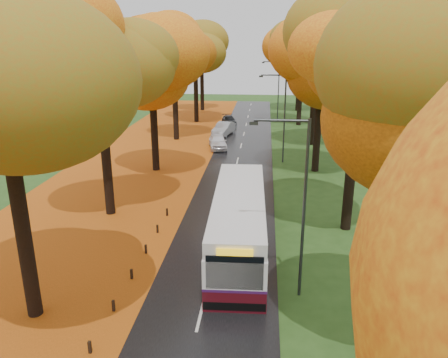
# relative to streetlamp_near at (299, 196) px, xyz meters

# --- Properties ---
(road) EXTENTS (6.50, 90.00, 0.04)m
(road) POSITION_rel_streetlamp_near_xyz_m (-3.95, 17.00, -4.69)
(road) COLOR black
(road) RESTS_ON ground
(centre_line) EXTENTS (0.12, 90.00, 0.01)m
(centre_line) POSITION_rel_streetlamp_near_xyz_m (-3.95, 17.00, -4.67)
(centre_line) COLOR silver
(centre_line) RESTS_ON road
(leaf_verge) EXTENTS (12.00, 90.00, 0.02)m
(leaf_verge) POSITION_rel_streetlamp_near_xyz_m (-12.95, 17.00, -4.70)
(leaf_verge) COLOR #893F0C
(leaf_verge) RESTS_ON ground
(leaf_drift) EXTENTS (0.90, 90.00, 0.01)m
(leaf_drift) POSITION_rel_streetlamp_near_xyz_m (-7.00, 17.00, -4.67)
(leaf_drift) COLOR #D05E15
(leaf_drift) RESTS_ON road
(trees_left) EXTENTS (9.20, 74.00, 13.88)m
(trees_left) POSITION_rel_streetlamp_near_xyz_m (-11.13, 19.06, 4.82)
(trees_left) COLOR black
(trees_left) RESTS_ON ground
(trees_right) EXTENTS (9.30, 74.20, 13.96)m
(trees_right) POSITION_rel_streetlamp_near_xyz_m (3.24, 18.91, 4.98)
(trees_right) COLOR black
(trees_right) RESTS_ON ground
(bollard_row) EXTENTS (0.11, 23.51, 0.52)m
(bollard_row) POSITION_rel_streetlamp_near_xyz_m (-7.65, -3.30, -4.45)
(bollard_row) COLOR black
(bollard_row) RESTS_ON ground
(streetlamp_near) EXTENTS (2.45, 0.18, 8.00)m
(streetlamp_near) POSITION_rel_streetlamp_near_xyz_m (0.00, 0.00, 0.00)
(streetlamp_near) COLOR #333538
(streetlamp_near) RESTS_ON ground
(streetlamp_mid) EXTENTS (2.45, 0.18, 8.00)m
(streetlamp_mid) POSITION_rel_streetlamp_near_xyz_m (0.00, 22.00, 0.00)
(streetlamp_mid) COLOR #333538
(streetlamp_mid) RESTS_ON ground
(streetlamp_far) EXTENTS (2.45, 0.18, 8.00)m
(streetlamp_far) POSITION_rel_streetlamp_near_xyz_m (0.00, 44.00, 0.00)
(streetlamp_far) COLOR #333538
(streetlamp_far) RESTS_ON ground
(bus) EXTENTS (3.07, 11.93, 3.12)m
(bus) POSITION_rel_streetlamp_near_xyz_m (-2.73, 4.18, -3.04)
(bus) COLOR #450A13
(bus) RESTS_ON road
(car_white) EXTENTS (2.46, 4.47, 1.44)m
(car_white) POSITION_rel_streetlamp_near_xyz_m (-6.30, 26.63, -3.95)
(car_white) COLOR white
(car_white) RESTS_ON road
(car_silver) EXTENTS (2.58, 4.74, 1.48)m
(car_silver) POSITION_rel_streetlamp_near_xyz_m (-6.30, 33.15, -3.93)
(car_silver) COLOR #94969B
(car_silver) RESTS_ON road
(car_dark) EXTENTS (2.41, 4.22, 1.15)m
(car_dark) POSITION_rel_streetlamp_near_xyz_m (-6.21, 39.58, -4.10)
(car_dark) COLOR black
(car_dark) RESTS_ON road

